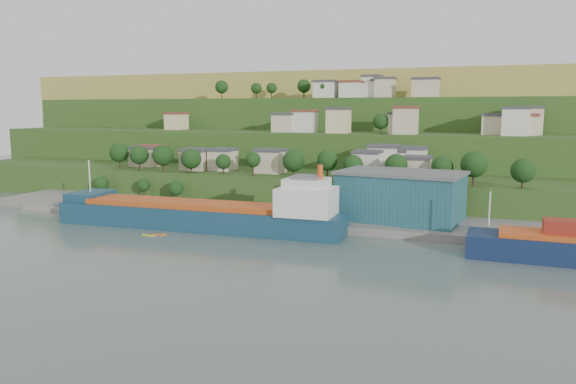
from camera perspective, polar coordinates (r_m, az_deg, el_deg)
The scene contains 10 objects.
ground at distance 135.15m, azimuth -7.08°, elevation -4.75°, with size 500.00×500.00×0.00m, color #4C5C54.
quay at distance 153.07m, azimuth 4.56°, elevation -3.15°, with size 220.00×26.00×4.00m, color slate.
pebble_beach at distance 183.72m, azimuth -19.06°, elevation -1.63°, with size 40.00×18.00×2.40m, color slate.
hillside at distance 292.84m, azimuth 8.70°, elevation 2.37°, with size 360.00×211.44×96.00m.
cargo_ship_near at distance 146.10m, azimuth -8.28°, elevation -2.50°, with size 77.95×15.84×19.91m.
warehouse at distance 148.06m, azimuth 11.36°, elevation -0.37°, with size 33.15×22.76×12.80m.
caravan at distance 182.40m, azimuth -19.82°, elevation -0.94°, with size 5.63×2.35×2.63m, color silver.
dinghy at distance 175.30m, azimuth -17.90°, elevation -1.53°, with size 3.71×1.39×0.74m, color silver.
kayak_orange at distance 141.69m, azimuth -12.88°, elevation -4.18°, with size 3.38×1.37×0.84m.
kayak_yellow at distance 141.67m, azimuth -14.01°, elevation -4.21°, with size 3.64×0.96×0.90m.
Camera 1 is at (62.57, -115.77, 30.77)m, focal length 35.00 mm.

